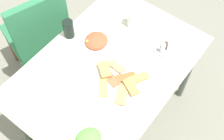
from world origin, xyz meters
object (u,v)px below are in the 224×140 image
object	(u,v)px
spoon	(159,24)
condiment_caddy	(164,49)
pide_platter	(119,81)
drinking_glass	(132,19)
dining_chair	(39,33)
soda_can	(69,29)
dining_table	(108,74)
paper_napkin	(162,26)
salad_plate_rice	(96,41)
salad_plate_greens	(88,140)
fork	(164,27)

from	to	relation	value
spoon	condiment_caddy	distance (m)	0.21
spoon	pide_platter	bearing A→B (deg)	160.51
drinking_glass	condiment_caddy	world-z (taller)	drinking_glass
dining_chair	soda_can	world-z (taller)	dining_chair
dining_table	paper_napkin	size ratio (longest dim) A/B	10.01
pide_platter	spoon	xyz separation A→B (m)	(0.50, 0.05, -0.01)
dining_table	dining_chair	world-z (taller)	dining_chair
salad_plate_rice	paper_napkin	size ratio (longest dim) A/B	1.73
dining_chair	drinking_glass	distance (m)	0.72
drinking_glass	condiment_caddy	xyz separation A→B (m)	(-0.06, -0.27, -0.03)
salad_plate_greens	drinking_glass	xyz separation A→B (m)	(0.76, 0.28, 0.04)
condiment_caddy	spoon	bearing A→B (deg)	39.06
salad_plate_rice	spoon	xyz separation A→B (m)	(0.36, -0.23, -0.01)
drinking_glass	spoon	world-z (taller)	drinking_glass
salad_plate_rice	condiment_caddy	world-z (taller)	condiment_caddy
salad_plate_greens	soda_can	xyz separation A→B (m)	(0.45, 0.54, 0.04)
dining_table	spoon	bearing A→B (deg)	-7.95
drinking_glass	paper_napkin	size ratio (longest dim) A/B	0.95
salad_plate_greens	salad_plate_rice	distance (m)	0.62
spoon	condiment_caddy	bearing A→B (deg)	-165.90
drinking_glass	paper_napkin	xyz separation A→B (m)	(0.11, -0.16, -0.05)
paper_napkin	fork	world-z (taller)	fork
dining_table	condiment_caddy	bearing A→B (deg)	-33.98
dining_table	spoon	distance (m)	0.47
dining_table	salad_plate_greens	size ratio (longest dim) A/B	4.86
condiment_caddy	pide_platter	bearing A→B (deg)	165.74
pide_platter	spoon	world-z (taller)	pide_platter
dining_table	fork	distance (m)	0.48
paper_napkin	condiment_caddy	distance (m)	0.20
soda_can	condiment_caddy	xyz separation A→B (m)	(0.25, -0.53, -0.04)
salad_plate_rice	drinking_glass	size ratio (longest dim) A/B	1.82
dining_table	soda_can	size ratio (longest dim) A/B	9.45
pide_platter	salad_plate_greens	bearing A→B (deg)	-166.54
salad_plate_rice	condiment_caddy	distance (m)	0.41
pide_platter	salad_plate_rice	xyz separation A→B (m)	(0.14, 0.28, 0.01)
pide_platter	paper_napkin	distance (m)	0.50
dining_chair	pide_platter	xyz separation A→B (m)	(-0.08, -0.78, 0.23)
soda_can	dining_chair	bearing A→B (deg)	90.97
salad_plate_greens	paper_napkin	distance (m)	0.88
soda_can	spoon	xyz separation A→B (m)	(0.42, -0.40, -0.06)
dining_table	pide_platter	size ratio (longest dim) A/B	3.72
spoon	salad_plate_greens	bearing A→B (deg)	163.93
dining_chair	paper_napkin	size ratio (longest dim) A/B	7.82
soda_can	paper_napkin	size ratio (longest dim) A/B	1.06
salad_plate_greens	fork	size ratio (longest dim) A/B	1.28
soda_can	condiment_caddy	distance (m)	0.59
paper_napkin	drinking_glass	bearing A→B (deg)	124.70
drinking_glass	salad_plate_rice	bearing A→B (deg)	160.94
pide_platter	salad_plate_rice	world-z (taller)	salad_plate_rice
dining_table	condiment_caddy	size ratio (longest dim) A/B	11.88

